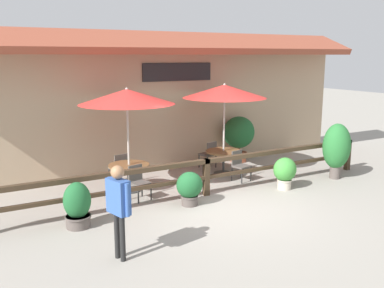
% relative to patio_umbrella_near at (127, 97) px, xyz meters
% --- Properties ---
extents(ground_plane, '(60.00, 60.00, 0.00)m').
position_rel_patio_umbrella_near_xyz_m(ground_plane, '(1.57, -2.36, -2.48)').
color(ground_plane, gray).
extents(building_facade, '(14.28, 1.49, 4.23)m').
position_rel_patio_umbrella_near_xyz_m(building_facade, '(1.57, 1.75, -0.31)').
color(building_facade, tan).
rests_on(building_facade, ground).
extents(patio_railing, '(10.40, 0.14, 0.95)m').
position_rel_patio_umbrella_near_xyz_m(patio_railing, '(1.57, -1.31, -1.78)').
color(patio_railing, '#3D2D1E').
rests_on(patio_railing, ground).
extents(patio_umbrella_near, '(2.45, 2.45, 2.71)m').
position_rel_patio_umbrella_near_xyz_m(patio_umbrella_near, '(0.00, 0.00, 0.00)').
color(patio_umbrella_near, '#B7B2A8').
rests_on(patio_umbrella_near, ground).
extents(dining_table_near, '(1.07, 1.07, 0.72)m').
position_rel_patio_umbrella_near_xyz_m(dining_table_near, '(0.00, 0.00, -1.90)').
color(dining_table_near, brown).
rests_on(dining_table_near, ground).
extents(chair_near_streetside, '(0.50, 0.50, 0.85)m').
position_rel_patio_umbrella_near_xyz_m(chair_near_streetside, '(-0.05, -0.75, -2.00)').
color(chair_near_streetside, '#514C47').
rests_on(chair_near_streetside, ground).
extents(chair_near_wallside, '(0.48, 0.48, 0.85)m').
position_rel_patio_umbrella_near_xyz_m(chair_near_wallside, '(-0.01, 0.75, -2.00)').
color(chair_near_wallside, '#514C47').
rests_on(chair_near_wallside, ground).
extents(patio_umbrella_middle, '(2.45, 2.45, 2.71)m').
position_rel_patio_umbrella_near_xyz_m(patio_umbrella_middle, '(3.06, 0.17, 0.00)').
color(patio_umbrella_middle, '#B7B2A8').
rests_on(patio_umbrella_middle, ground).
extents(dining_table_middle, '(1.07, 1.07, 0.72)m').
position_rel_patio_umbrella_near_xyz_m(dining_table_middle, '(3.06, 0.17, -1.90)').
color(dining_table_middle, brown).
rests_on(dining_table_middle, ground).
extents(chair_middle_streetside, '(0.50, 0.50, 0.85)m').
position_rel_patio_umbrella_near_xyz_m(chair_middle_streetside, '(3.08, -0.64, -2.00)').
color(chair_middle_streetside, '#514C47').
rests_on(chair_middle_streetside, ground).
extents(chair_middle_wallside, '(0.50, 0.50, 0.85)m').
position_rel_patio_umbrella_near_xyz_m(chair_middle_wallside, '(3.04, 0.98, -2.00)').
color(chair_middle_wallside, '#514C47').
rests_on(chair_middle_wallside, ground).
extents(potted_plant_tall_tropical, '(0.63, 0.57, 0.86)m').
position_rel_patio_umbrella_near_xyz_m(potted_plant_tall_tropical, '(3.66, -1.88, -2.00)').
color(potted_plant_tall_tropical, '#B7AD99').
rests_on(potted_plant_tall_tropical, ground).
extents(potted_plant_small_flowering, '(0.64, 0.57, 0.82)m').
position_rel_patio_umbrella_near_xyz_m(potted_plant_small_flowering, '(0.85, -1.74, -2.03)').
color(potted_plant_small_flowering, '#564C47').
rests_on(potted_plant_small_flowering, ground).
extents(potted_plant_entrance_palm, '(0.83, 0.75, 1.61)m').
position_rel_patio_umbrella_near_xyz_m(potted_plant_entrance_palm, '(5.62, -1.81, -1.56)').
color(potted_plant_entrance_palm, '#564C47').
rests_on(potted_plant_entrance_palm, ground).
extents(potted_plant_broad_leaf, '(0.57, 0.54, 0.97)m').
position_rel_patio_umbrella_near_xyz_m(potted_plant_broad_leaf, '(-1.82, -1.78, -2.01)').
color(potted_plant_broad_leaf, '#564C47').
rests_on(potted_plant_broad_leaf, ground).
extents(potted_plant_corner_fern, '(1.07, 0.96, 1.53)m').
position_rel_patio_umbrella_near_xyz_m(potted_plant_corner_fern, '(4.34, 1.19, -1.55)').
color(potted_plant_corner_fern, '#9E4C33').
rests_on(potted_plant_corner_fern, ground).
extents(pedestrian, '(0.32, 0.58, 1.70)m').
position_rel_patio_umbrella_near_xyz_m(pedestrian, '(-1.54, -3.57, -1.39)').
color(pedestrian, black).
rests_on(pedestrian, ground).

